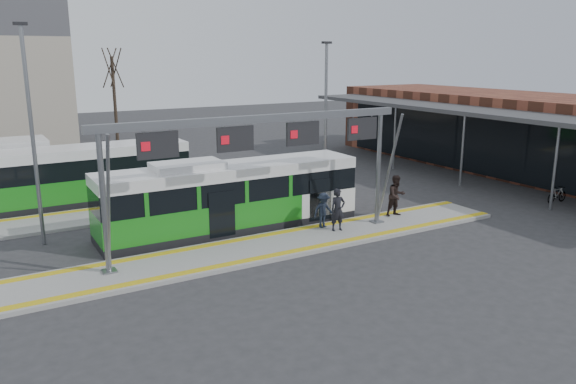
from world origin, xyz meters
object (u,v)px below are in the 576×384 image
Objects in this scene: passenger_b at (396,196)px; passenger_c at (323,210)px; passenger_a at (338,210)px; hero_bus at (230,197)px; gantry at (263,142)px.

passenger_b reaches higher than passenger_c.
passenger_a reaches higher than passenger_c.
passenger_a is at bearing -170.20° from passenger_b.
gantry is at bearing -86.84° from hero_bus.
hero_bus is at bearing 143.93° from passenger_c.
passenger_c is at bearing -33.29° from hero_bus.
hero_bus reaches higher than passenger_c.
passenger_c is (-0.30, 0.67, -0.14)m from passenger_a.
passenger_b is (7.44, -2.47, -0.35)m from hero_bus.
gantry reaches higher than passenger_b.
gantry reaches higher than hero_bus.
passenger_a is at bearing -38.01° from hero_bus.
gantry is 1.11× the size of hero_bus.
gantry is 7.97m from passenger_b.
hero_bus is 4.15m from passenger_c.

